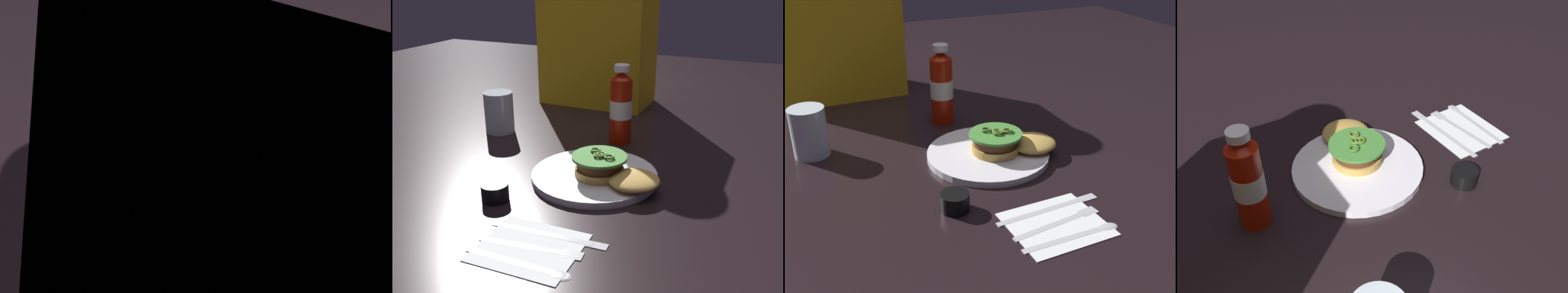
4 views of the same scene
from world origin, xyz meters
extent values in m
plane|color=black|center=(0.00, 0.00, 0.00)|extent=(3.00, 3.00, 0.00)
cylinder|color=white|center=(0.12, 0.01, 0.01)|extent=(0.28, 0.28, 0.01)
cylinder|color=gold|center=(0.14, 0.00, 0.02)|extent=(0.11, 0.11, 0.02)
cylinder|color=#512D19|center=(0.14, 0.00, 0.04)|extent=(0.10, 0.10, 0.02)
cylinder|color=red|center=(0.14, 0.00, 0.05)|extent=(0.09, 0.09, 0.01)
cylinder|color=#438635|center=(0.14, 0.00, 0.06)|extent=(0.12, 0.12, 0.01)
torus|color=#517220|center=(0.14, -0.01, 0.06)|extent=(0.02, 0.02, 0.01)
torus|color=#526D23|center=(0.16, -0.01, 0.06)|extent=(0.02, 0.02, 0.01)
torus|color=#426A26|center=(0.12, 0.02, 0.06)|extent=(0.02, 0.02, 0.01)
torus|color=#4C7B2A|center=(0.14, 0.00, 0.06)|extent=(0.02, 0.02, 0.01)
ellipsoid|color=gold|center=(0.22, -0.02, 0.03)|extent=(0.11, 0.11, 0.03)
cylinder|color=#A61905|center=(0.09, 0.24, 0.09)|extent=(0.06, 0.06, 0.17)
cone|color=#A61905|center=(0.09, 0.24, 0.18)|extent=(0.05, 0.05, 0.02)
cylinder|color=white|center=(0.09, 0.24, 0.20)|extent=(0.04, 0.04, 0.02)
cylinder|color=white|center=(0.09, 0.24, 0.09)|extent=(0.06, 0.06, 0.05)
cylinder|color=silver|center=(-0.24, 0.18, 0.06)|extent=(0.08, 0.08, 0.11)
cylinder|color=black|center=(-0.02, -0.16, 0.02)|extent=(0.06, 0.06, 0.03)
cube|color=white|center=(0.13, -0.28, 0.00)|extent=(0.17, 0.15, 0.00)
cube|color=silver|center=(0.13, -0.32, 0.00)|extent=(0.18, 0.01, 0.00)
ellipsoid|color=silver|center=(0.20, -0.32, 0.00)|extent=(0.04, 0.03, 0.00)
cube|color=silver|center=(0.13, -0.28, 0.00)|extent=(0.18, 0.04, 0.00)
cube|color=silver|center=(0.20, -0.27, 0.00)|extent=(0.04, 0.03, 0.00)
cube|color=silver|center=(0.12, -0.23, 0.00)|extent=(0.19, 0.02, 0.00)
cube|color=silver|center=(0.20, -0.23, 0.00)|extent=(0.08, 0.02, 0.00)
cube|color=gold|center=(-0.11, 0.57, 0.20)|extent=(0.35, 0.19, 0.39)
camera|label=1|loc=(0.02, 0.58, 0.38)|focal=40.38mm
camera|label=2|loc=(0.47, -0.81, 0.44)|focal=41.41mm
camera|label=3|loc=(-0.28, -0.87, 0.50)|focal=43.84mm
camera|label=4|loc=(-0.52, 0.36, 0.63)|focal=41.83mm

